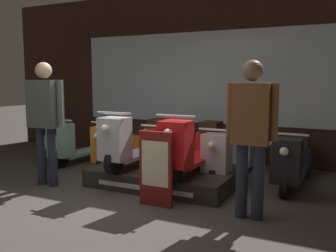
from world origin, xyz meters
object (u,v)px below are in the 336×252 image
(person_left_browsing, at_px, (45,112))
(price_sign_board, at_px, (156,169))
(scooter_backrow_2, at_px, (176,150))
(scooter_display_left, at_px, (140,141))
(scooter_backrow_4, at_px, (293,161))
(scooter_backrow_0, at_px, (85,142))
(scooter_backrow_1, at_px, (128,146))
(scooter_display_right, at_px, (196,146))
(person_right_browsing, at_px, (251,127))
(scooter_backrow_3, at_px, (230,155))

(person_left_browsing, xyz_separation_m, price_sign_board, (1.83, -0.11, -0.60))
(scooter_backrow_2, distance_m, price_sign_board, 1.77)
(scooter_backrow_2, bearing_deg, person_left_browsing, -129.41)
(scooter_display_left, relative_size, price_sign_board, 1.95)
(scooter_backrow_2, relative_size, person_left_browsing, 1.01)
(scooter_display_left, bearing_deg, scooter_backrow_4, 19.31)
(person_left_browsing, height_order, price_sign_board, person_left_browsing)
(scooter_backrow_4, relative_size, person_left_browsing, 1.01)
(scooter_backrow_0, bearing_deg, scooter_backrow_1, 0.00)
(scooter_backrow_2, bearing_deg, scooter_backrow_1, 180.00)
(scooter_backrow_1, bearing_deg, scooter_display_right, -24.94)
(scooter_backrow_1, relative_size, person_right_browsing, 1.03)
(scooter_backrow_4, relative_size, price_sign_board, 1.95)
(scooter_backrow_3, height_order, price_sign_board, price_sign_board)
(scooter_backrow_0, xyz_separation_m, scooter_backrow_4, (3.75, 0.00, 0.00))
(person_left_browsing, bearing_deg, scooter_backrow_1, 77.18)
(scooter_backrow_3, relative_size, price_sign_board, 1.95)
(scooter_backrow_0, bearing_deg, person_right_browsing, -24.21)
(scooter_display_right, bearing_deg, person_left_browsing, -156.88)
(scooter_backrow_3, xyz_separation_m, person_left_browsing, (-2.24, -1.58, 0.71))
(scooter_display_left, relative_size, scooter_backrow_3, 1.00)
(scooter_display_right, height_order, scooter_backrow_4, scooter_display_right)
(scooter_display_right, distance_m, person_left_browsing, 2.18)
(scooter_backrow_2, bearing_deg, scooter_backrow_3, 0.00)
(person_left_browsing, relative_size, price_sign_board, 1.93)
(scooter_backrow_2, xyz_separation_m, price_sign_board, (0.53, -1.69, 0.11))
(scooter_backrow_3, bearing_deg, scooter_backrow_0, 180.00)
(person_left_browsing, bearing_deg, scooter_backrow_0, 110.12)
(scooter_backrow_0, height_order, price_sign_board, price_sign_board)
(scooter_backrow_0, distance_m, scooter_backrow_3, 2.81)
(scooter_backrow_1, distance_m, person_left_browsing, 1.77)
(scooter_backrow_4, xyz_separation_m, price_sign_board, (-1.34, -1.69, 0.11))
(scooter_display_left, bearing_deg, price_sign_board, -50.59)
(price_sign_board, bearing_deg, person_right_browsing, 5.66)
(scooter_display_right, bearing_deg, scooter_display_left, 180.00)
(scooter_backrow_0, height_order, scooter_backrow_1, same)
(scooter_display_right, xyz_separation_m, scooter_backrow_4, (1.22, 0.74, -0.24))
(scooter_display_left, relative_size, person_right_browsing, 1.03)
(scooter_backrow_2, xyz_separation_m, scooter_backrow_4, (1.88, 0.00, 0.00))
(scooter_backrow_2, height_order, scooter_backrow_4, same)
(scooter_backrow_0, distance_m, scooter_backrow_1, 0.94)
(scooter_backrow_0, bearing_deg, scooter_backrow_3, 0.00)
(scooter_backrow_0, xyz_separation_m, scooter_backrow_1, (0.94, 0.00, 0.00))
(scooter_backrow_2, height_order, scooter_backrow_3, same)
(scooter_backrow_3, distance_m, person_left_browsing, 2.83)
(person_right_browsing, bearing_deg, scooter_display_left, 156.05)
(scooter_backrow_1, height_order, person_right_browsing, person_right_browsing)
(scooter_display_right, relative_size, scooter_backrow_1, 1.00)
(person_left_browsing, relative_size, person_right_browsing, 1.02)
(scooter_backrow_4, height_order, person_right_browsing, person_right_browsing)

